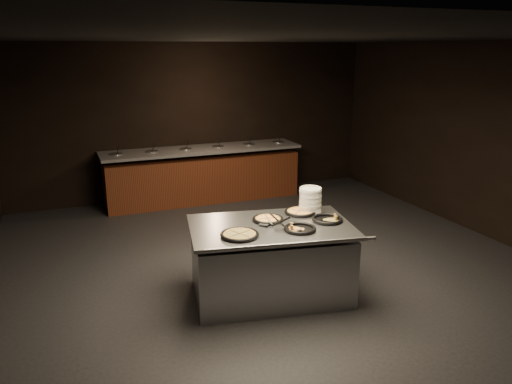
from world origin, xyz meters
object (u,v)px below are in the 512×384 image
Objects in this scene: pan_veggie_whole at (240,234)px; serving_counter at (271,262)px; plate_stack at (310,200)px; pan_cheese_whole at (268,219)px.

serving_counter is at bearing 22.94° from pan_veggie_whole.
serving_counter is 6.66× the size of plate_stack.
plate_stack reaches higher than pan_cheese_whole.
plate_stack is at bearing 33.24° from serving_counter.
serving_counter is 0.50m from pan_cheese_whole.
serving_counter is at bearing -100.88° from pan_cheese_whole.
plate_stack is 0.72× the size of pan_veggie_whole.
serving_counter is 4.81× the size of pan_veggie_whole.
pan_veggie_whole is at bearing -144.08° from pan_cheese_whole.
plate_stack reaches higher than pan_veggie_whole.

